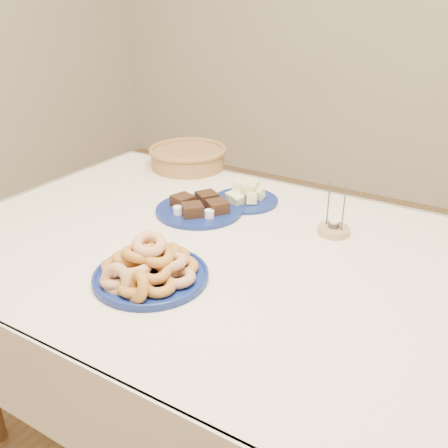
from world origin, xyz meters
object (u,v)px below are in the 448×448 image
at_px(donut_platter, 149,269).
at_px(melon_plate, 245,196).
at_px(brownie_plate, 199,208).
at_px(candle_holder, 333,229).
at_px(wicker_basket, 188,157).
at_px(dining_table, 233,283).

distance_m(donut_platter, melon_plate, 0.56).
relative_size(brownie_plate, candle_holder, 2.37).
bearing_deg(donut_platter, wicker_basket, 118.78).
distance_m(dining_table, candle_holder, 0.33).
height_order(donut_platter, wicker_basket, donut_platter).
bearing_deg(wicker_basket, donut_platter, -61.22).
distance_m(donut_platter, brownie_plate, 0.43).
relative_size(dining_table, donut_platter, 5.46).
height_order(melon_plate, brownie_plate, melon_plate).
relative_size(melon_plate, wicker_basket, 0.74).
relative_size(donut_platter, wicker_basket, 0.81).
height_order(brownie_plate, wicker_basket, wicker_basket).
xyz_separation_m(donut_platter, brownie_plate, (-0.13, 0.41, -0.02)).
bearing_deg(melon_plate, dining_table, -66.14).
xyz_separation_m(wicker_basket, candle_holder, (0.71, -0.27, -0.03)).
xyz_separation_m(dining_table, wicker_basket, (-0.51, 0.51, 0.15)).
bearing_deg(melon_plate, candle_holder, -12.07).
distance_m(wicker_basket, candle_holder, 0.76).
height_order(dining_table, brownie_plate, brownie_plate).
bearing_deg(brownie_plate, candle_holder, 10.43).
distance_m(dining_table, melon_plate, 0.36).
height_order(dining_table, candle_holder, candle_holder).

